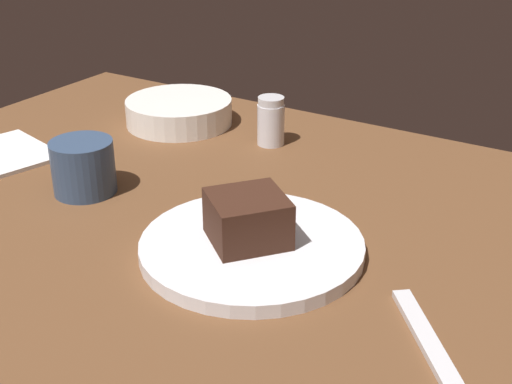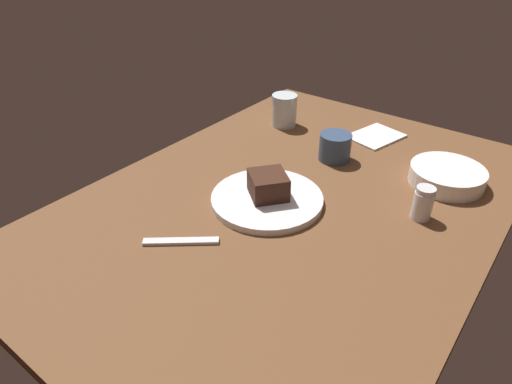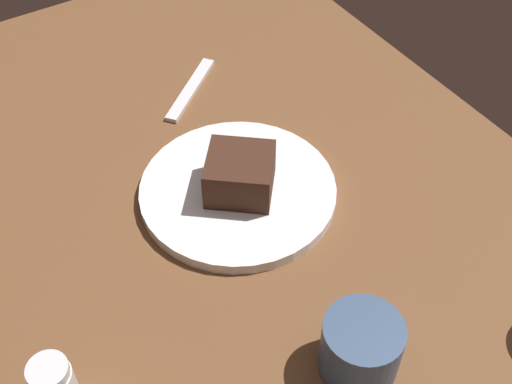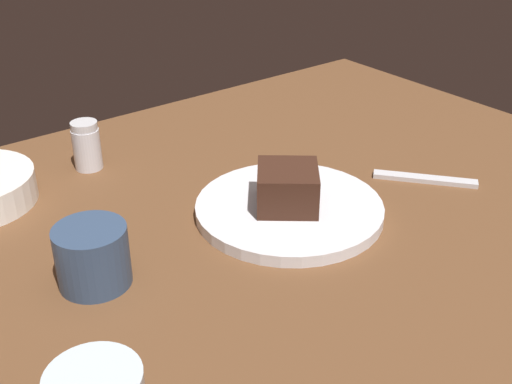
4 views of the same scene
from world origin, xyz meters
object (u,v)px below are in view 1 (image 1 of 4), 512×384
at_px(side_bowl, 179,112).
at_px(dessert_spoon, 426,338).
at_px(chocolate_cake_slice, 248,219).
at_px(dessert_plate, 252,247).
at_px(coffee_cup, 83,167).
at_px(folded_napkin, 7,153).
at_px(salt_shaker, 271,121).

xyz_separation_m(side_bowl, dessert_spoon, (-0.55, 0.34, -0.02)).
bearing_deg(chocolate_cake_slice, dessert_spoon, 167.76).
relative_size(dessert_plate, side_bowl, 1.44).
xyz_separation_m(dessert_plate, coffee_cup, (0.27, -0.02, 0.03)).
bearing_deg(dessert_spoon, chocolate_cake_slice, -141.43).
bearing_deg(dessert_spoon, folded_napkin, -137.47).
bearing_deg(dessert_plate, dessert_spoon, 167.28).
distance_m(chocolate_cake_slice, salt_shaker, 0.33).
relative_size(dessert_plate, chocolate_cake_slice, 3.08).
distance_m(side_bowl, folded_napkin, 0.28).
bearing_deg(dessert_plate, coffee_cup, -3.97).
height_order(dessert_plate, dessert_spoon, dessert_plate).
xyz_separation_m(salt_shaker, side_bowl, (0.17, 0.00, -0.02)).
distance_m(salt_shaker, folded_napkin, 0.40).
relative_size(chocolate_cake_slice, coffee_cup, 0.99).
bearing_deg(salt_shaker, coffee_cup, 66.31).
xyz_separation_m(dessert_plate, chocolate_cake_slice, (0.00, 0.00, 0.03)).
distance_m(dessert_plate, side_bowl, 0.44).
bearing_deg(coffee_cup, dessert_spoon, 172.07).
bearing_deg(dessert_spoon, dessert_plate, -141.91).
bearing_deg(chocolate_cake_slice, folded_napkin, -6.30).
bearing_deg(dessert_spoon, side_bowl, -161.26).
distance_m(dessert_plate, dessert_spoon, 0.23).
bearing_deg(side_bowl, folded_napkin, 60.79).
height_order(dessert_plate, coffee_cup, coffee_cup).
distance_m(coffee_cup, folded_napkin, 0.19).
height_order(side_bowl, dessert_spoon, side_bowl).
bearing_deg(dessert_spoon, coffee_cup, -137.12).
distance_m(chocolate_cake_slice, coffee_cup, 0.27).
height_order(chocolate_cake_slice, side_bowl, chocolate_cake_slice).
xyz_separation_m(side_bowl, folded_napkin, (0.14, 0.24, -0.02)).
distance_m(side_bowl, coffee_cup, 0.28).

